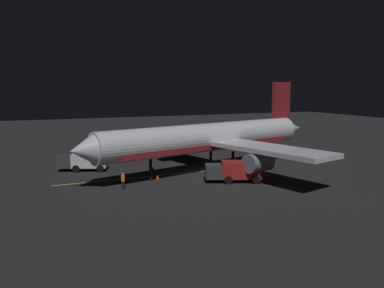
# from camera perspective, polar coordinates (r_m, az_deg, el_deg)

# --- Properties ---
(ground_plane) EXTENTS (180.00, 180.00, 0.20)m
(ground_plane) POSITION_cam_1_polar(r_m,az_deg,el_deg) (50.55, 2.09, -3.91)
(ground_plane) COLOR black
(apron_guide_stripe) EXTENTS (0.99, 29.13, 0.01)m
(apron_guide_stripe) POSITION_cam_1_polar(r_m,az_deg,el_deg) (48.83, -2.08, -4.22)
(apron_guide_stripe) COLOR gold
(apron_guide_stripe) RESTS_ON ground_plane
(airliner) EXTENTS (32.74, 35.87, 11.08)m
(airliner) POSITION_cam_1_polar(r_m,az_deg,el_deg) (50.24, 2.65, 0.77)
(airliner) COLOR silver
(airliner) RESTS_ON ground_plane
(baggage_truck) EXTENTS (4.13, 6.39, 2.16)m
(baggage_truck) POSITION_cam_1_polar(r_m,az_deg,el_deg) (52.07, -15.04, -2.43)
(baggage_truck) COLOR silver
(baggage_truck) RESTS_ON ground_plane
(catering_truck) EXTENTS (4.21, 6.47, 2.30)m
(catering_truck) POSITION_cam_1_polar(r_m,az_deg,el_deg) (44.71, 6.20, -3.85)
(catering_truck) COLOR maroon
(catering_truck) RESTS_ON ground_plane
(ground_crew_worker) EXTENTS (0.40, 0.40, 1.74)m
(ground_crew_worker) POSITION_cam_1_polar(r_m,az_deg,el_deg) (41.92, -9.77, -5.19)
(ground_crew_worker) COLOR black
(ground_crew_worker) RESTS_ON ground_plane
(traffic_cone_near_left) EXTENTS (0.50, 0.50, 0.55)m
(traffic_cone_near_left) POSITION_cam_1_polar(r_m,az_deg,el_deg) (45.93, -4.93, -4.73)
(traffic_cone_near_left) COLOR #EA590F
(traffic_cone_near_left) RESTS_ON ground_plane
(traffic_cone_near_right) EXTENTS (0.50, 0.50, 0.55)m
(traffic_cone_near_right) POSITION_cam_1_polar(r_m,az_deg,el_deg) (50.90, -5.57, -3.46)
(traffic_cone_near_right) COLOR #EA590F
(traffic_cone_near_right) RESTS_ON ground_plane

